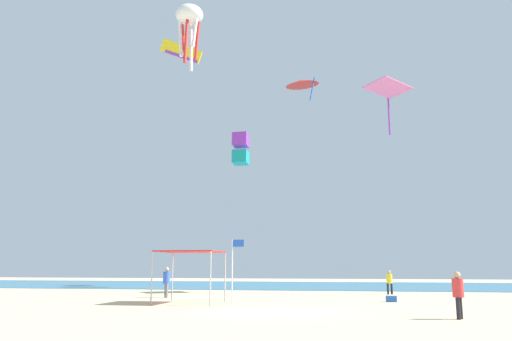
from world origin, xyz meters
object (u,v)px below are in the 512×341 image
object	(u,v)px
person_central	(167,280)
kite_parafoil_yellow	(181,51)
person_near_tent	(458,291)
person_leftmost	(389,280)
banner_flag	(234,265)
kite_delta_red	(302,82)
kite_box_purple	(241,149)
kite_octopus_white	(189,18)
canopy_tent	(191,254)
kite_diamond_pink	(388,90)
cooler_box	(391,299)

from	to	relation	value
person_central	kite_parafoil_yellow	distance (m)	27.60
kite_parafoil_yellow	person_near_tent	bearing A→B (deg)	-62.36
person_near_tent	person_leftmost	xyz separation A→B (m)	(-1.16, 16.20, -0.06)
banner_flag	kite_delta_red	world-z (taller)	kite_delta_red
person_leftmost	kite_box_purple	world-z (taller)	kite_box_purple
kite_box_purple	kite_octopus_white	xyz separation A→B (m)	(-1.25, -12.31, 6.84)
person_leftmost	kite_octopus_white	distance (m)	23.06
canopy_tent	person_leftmost	bearing A→B (deg)	43.56
person_leftmost	kite_diamond_pink	bearing A→B (deg)	48.32
kite_box_purple	kite_diamond_pink	bearing A→B (deg)	157.30
kite_delta_red	canopy_tent	bearing A→B (deg)	120.75
canopy_tent	banner_flag	xyz separation A→B (m)	(2.54, -1.03, -0.57)
kite_delta_red	person_near_tent	bearing A→B (deg)	145.96
kite_box_purple	kite_diamond_pink	size ratio (longest dim) A/B	0.73
canopy_tent	kite_delta_red	xyz separation A→B (m)	(4.12, 23.17, 17.69)
person_central	kite_octopus_white	world-z (taller)	kite_octopus_white
canopy_tent	cooler_box	xyz separation A→B (m)	(10.30, 2.86, -2.34)
canopy_tent	banner_flag	size ratio (longest dim) A/B	0.98
kite_parafoil_yellow	person_leftmost	bearing A→B (deg)	-37.35
person_near_tent	kite_delta_red	xyz separation A→B (m)	(-7.87, 29.08, 19.21)
person_near_tent	person_central	distance (m)	17.92
person_leftmost	kite_diamond_pink	xyz separation A→B (m)	(0.75, 2.58, 14.34)
person_near_tent	person_central	xyz separation A→B (m)	(-14.78, 10.13, 0.07)
person_central	kite_diamond_pink	size ratio (longest dim) A/B	0.45
canopy_tent	kite_diamond_pink	distance (m)	21.51
kite_octopus_white	kite_parafoil_yellow	bearing A→B (deg)	140.21
canopy_tent	kite_parafoil_yellow	size ratio (longest dim) A/B	0.72
cooler_box	kite_delta_red	size ratio (longest dim) A/B	0.12
kite_delta_red	kite_box_purple	bearing A→B (deg)	79.61
banner_flag	kite_parafoil_yellow	size ratio (longest dim) A/B	0.73
person_leftmost	kite_octopus_white	world-z (taller)	kite_octopus_white
person_leftmost	person_central	distance (m)	14.91
person_central	kite_delta_red	size ratio (longest dim) A/B	0.38
kite_box_purple	kite_octopus_white	world-z (taller)	kite_octopus_white
cooler_box	kite_box_purple	world-z (taller)	kite_box_purple
person_leftmost	banner_flag	world-z (taller)	banner_flag
person_central	cooler_box	xyz separation A→B (m)	(13.10, -1.36, -0.89)
person_leftmost	canopy_tent	bearing A→B (deg)	-161.85
banner_flag	kite_parafoil_yellow	xyz separation A→B (m)	(-10.27, 21.11, 21.18)
person_near_tent	banner_flag	bearing A→B (deg)	87.86
cooler_box	kite_diamond_pink	bearing A→B (deg)	82.73
banner_flag	kite_delta_red	size ratio (longest dim) A/B	0.66
person_leftmost	kite_delta_red	distance (m)	24.12
person_central	kite_diamond_pink	xyz separation A→B (m)	(14.37, 8.65, 14.21)
person_central	kite_parafoil_yellow	xyz separation A→B (m)	(-4.93, 15.85, 22.05)
cooler_box	kite_diamond_pink	world-z (taller)	kite_diamond_pink
kite_parafoil_yellow	canopy_tent	bearing A→B (deg)	-78.49
banner_flag	kite_diamond_pink	bearing A→B (deg)	56.98
canopy_tent	kite_delta_red	size ratio (longest dim) A/B	0.65
banner_flag	kite_octopus_white	bearing A→B (deg)	123.97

